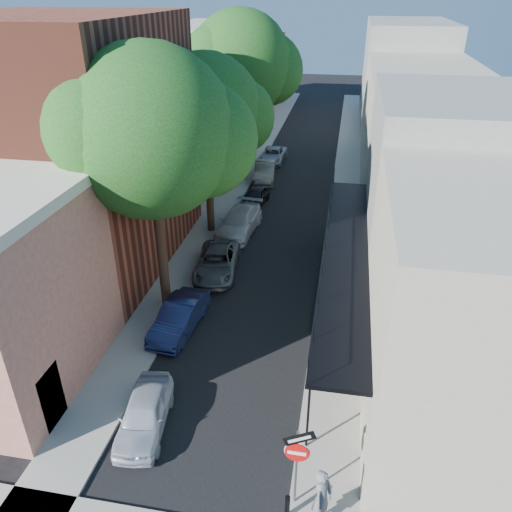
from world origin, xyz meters
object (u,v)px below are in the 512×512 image
at_px(pedestrian, 322,498).
at_px(oak_mid, 214,112).
at_px(oak_near, 163,135).
at_px(parked_car_f, 265,171).
at_px(parked_car_a, 144,414).
at_px(parked_car_e, 255,197).
at_px(oak_far, 247,65).
at_px(bollard, 287,506).
at_px(parked_car_c, 217,262).
at_px(parked_car_b, 180,317).
at_px(parked_car_d, 239,222).
at_px(parked_car_g, 273,155).
at_px(sign_post, 297,455).

bearing_deg(pedestrian, oak_mid, 46.31).
height_order(oak_near, pedestrian, oak_near).
bearing_deg(parked_car_f, parked_car_a, -96.40).
bearing_deg(parked_car_e, oak_far, 112.91).
height_order(oak_near, parked_car_a, oak_near).
bearing_deg(oak_near, bollard, -56.88).
bearing_deg(pedestrian, parked_car_e, 38.73).
bearing_deg(bollard, parked_car_c, 112.27).
distance_m(parked_car_b, parked_car_c, 4.99).
bearing_deg(bollard, parked_car_d, 106.15).
xyz_separation_m(parked_car_d, pedestrian, (6.02, -17.65, 0.40)).
bearing_deg(bollard, oak_mid, 109.90).
relative_size(bollard, oak_far, 0.07).
distance_m(parked_car_a, pedestrian, 6.45).
bearing_deg(parked_car_d, pedestrian, -65.69).
distance_m(bollard, parked_car_f, 27.41).
distance_m(parked_car_g, pedestrian, 32.04).
bearing_deg(sign_post, oak_far, 103.91).
bearing_deg(oak_near, parked_car_c, 69.25).
height_order(parked_car_d, parked_car_g, parked_car_d).
relative_size(parked_car_b, parked_car_g, 0.94).
bearing_deg(oak_near, oak_mid, 90.37).
distance_m(bollard, parked_car_e, 22.60).
height_order(sign_post, bollard, sign_post).
bearing_deg(oak_mid, parked_car_g, 84.85).
bearing_deg(parked_car_f, oak_mid, -104.57).
relative_size(parked_car_e, parked_car_g, 0.82).
xyz_separation_m(oak_near, oak_mid, (-0.05, 7.97, -0.82)).
bearing_deg(parked_car_f, oak_near, -100.69).
bearing_deg(bollard, parked_car_b, 125.70).
xyz_separation_m(parked_car_c, parked_car_f, (0.10, 14.16, 0.09)).
xyz_separation_m(oak_mid, parked_car_b, (0.82, -9.94, -6.41)).
bearing_deg(parked_car_a, parked_car_d, 82.68).
xyz_separation_m(sign_post, oak_mid, (-6.58, 17.26, 5.02)).
relative_size(bollard, parked_car_f, 0.19).
bearing_deg(parked_car_b, parked_car_a, -78.33).
distance_m(parked_car_f, pedestrian, 27.60).
bearing_deg(parked_car_c, pedestrian, -70.20).
xyz_separation_m(oak_far, parked_car_a, (1.30, -24.37, -7.64)).
distance_m(parked_car_c, pedestrian, 14.18).
xyz_separation_m(oak_near, parked_car_d, (1.26, 7.90, -7.19)).
xyz_separation_m(parked_car_c, pedestrian, (6.14, -12.77, 0.48)).
xyz_separation_m(sign_post, parked_car_a, (-5.22, 1.93, -1.42)).
relative_size(sign_post, oak_near, 0.26).
bearing_deg(parked_car_b, oak_near, 117.23).
bearing_deg(sign_post, pedestrian, -32.09).
distance_m(parked_car_a, parked_car_g, 29.05).
bearing_deg(parked_car_g, parked_car_b, -88.81).
relative_size(parked_car_c, parked_car_e, 1.29).
distance_m(parked_car_e, parked_car_g, 9.40).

